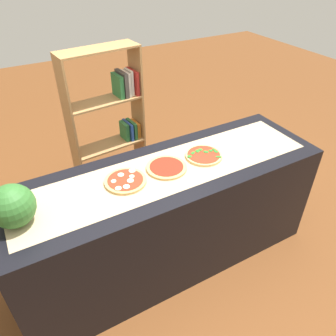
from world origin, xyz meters
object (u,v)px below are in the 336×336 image
pizza_plain_1 (166,167)px  pizza_spinach_2 (204,155)px  bookshelf (116,128)px  watermelon (12,206)px  pizza_mozzarella_0 (125,181)px

pizza_plain_1 → pizza_spinach_2: size_ratio=1.06×
pizza_spinach_2 → bookshelf: (-0.26, 1.20, -0.27)m
pizza_spinach_2 → watermelon: size_ratio=1.07×
pizza_spinach_2 → watermelon: watermelon is taller
pizza_spinach_2 → pizza_plain_1: bearing=179.5°
bookshelf → pizza_plain_1: bearing=-93.0°
pizza_mozzarella_0 → bookshelf: 1.29m
pizza_spinach_2 → bookshelf: size_ratio=0.19×
pizza_mozzarella_0 → pizza_plain_1: pizza_mozzarella_0 is taller
watermelon → bookshelf: size_ratio=0.17×
pizza_plain_1 → watermelon: 1.02m
pizza_mozzarella_0 → pizza_spinach_2: same height
pizza_spinach_2 → watermelon: 1.34m
pizza_plain_1 → watermelon: bearing=-177.4°
pizza_mozzarella_0 → bookshelf: bearing=72.4°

